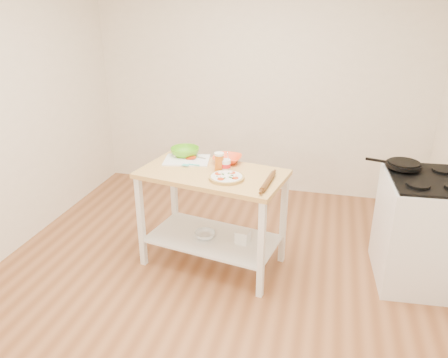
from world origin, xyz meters
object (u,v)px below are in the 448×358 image
spatula (190,165)px  shelf_bin (243,237)px  skillet (403,165)px  orange_bowl (227,159)px  rolling_pin (268,182)px  cutting_board (187,160)px  knife (190,155)px  prep_island (212,198)px  gas_stove (421,230)px  beer_pint (219,162)px  shelf_glass_bowl (205,235)px  pizza (227,177)px  yogurt_tub (226,165)px  green_bowl (185,152)px

spatula → shelf_bin: (0.50, -0.09, -0.60)m
skillet → orange_bowl: 1.49m
orange_bowl → rolling_pin: 0.59m
cutting_board → knife: 0.09m
rolling_pin → shelf_bin: 0.66m
prep_island → gas_stove: size_ratio=1.19×
orange_bowl → beer_pint: size_ratio=1.56×
shelf_glass_bowl → knife: bearing=125.3°
prep_island → knife: bearing=134.6°
prep_island → knife: (-0.30, 0.31, 0.27)m
prep_island → skillet: 1.63m
knife → orange_bowl: bearing=10.4°
pizza → yogurt_tub: (-0.05, 0.18, 0.03)m
spatula → shelf_glass_bowl: 0.65m
green_bowl → shelf_bin: bearing=-28.0°
skillet → beer_pint: size_ratio=2.78×
prep_island → rolling_pin: 0.59m
knife → shelf_bin: 0.89m
shelf_bin → knife: bearing=151.2°
spatula → yogurt_tub: (0.33, -0.02, 0.03)m
beer_pint → prep_island: bearing=-145.1°
yogurt_tub → shelf_bin: (0.17, -0.07, -0.63)m
knife → shelf_glass_bowl: knife is taller
cutting_board → shelf_bin: bearing=-31.7°
beer_pint → shelf_glass_bowl: 0.71m
prep_island → spatula: spatula is taller
pizza → beer_pint: 0.20m
beer_pint → green_bowl: bearing=144.8°
pizza → prep_island: bearing=141.4°
beer_pint → rolling_pin: bearing=-22.2°
yogurt_tub → shelf_glass_bowl: bearing=-156.6°
yogurt_tub → gas_stove: bearing=4.9°
knife → beer_pint: bearing=-19.2°
beer_pint → yogurt_tub: 0.06m
gas_stove → beer_pint: 1.78m
green_bowl → beer_pint: bearing=-35.2°
spatula → shelf_glass_bowl: (0.15, -0.10, -0.63)m
knife → green_bowl: size_ratio=1.01×
skillet → orange_bowl: skillet is taller
beer_pint → cutting_board: bearing=153.5°
rolling_pin → skillet: bearing=25.6°
skillet → knife: 1.86m
gas_stove → shelf_glass_bowl: gas_stove is taller
shelf_bin → shelf_glass_bowl: bearing=-178.5°
rolling_pin → yogurt_tub: bearing=153.2°
knife → shelf_glass_bowl: bearing=-36.6°
knife → spatula: bearing=-52.9°
gas_stove → skillet: size_ratio=2.47×
prep_island → cutting_board: (-0.30, 0.21, 0.26)m
cutting_board → green_bowl: bearing=105.2°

